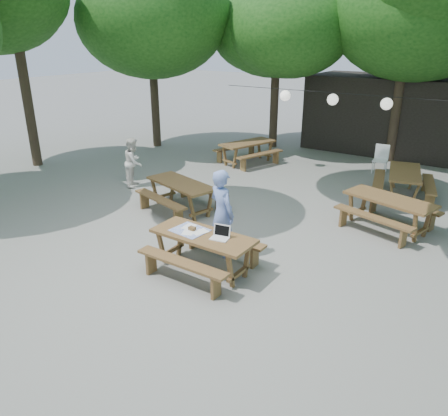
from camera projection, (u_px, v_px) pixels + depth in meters
The scene contains 13 objects.
ground at pixel (228, 246), 9.39m from camera, with size 80.00×80.00×0.00m, color slate.
pavilion at pixel (391, 114), 16.68m from camera, with size 6.00×3.00×2.80m, color black.
main_picnic_table at pixel (203, 252), 8.29m from camera, with size 2.00×1.58×0.75m.
picnic_table_nw at pixel (182, 196), 11.16m from camera, with size 2.23×2.00×0.75m.
picnic_table_ne at pixel (388, 213), 10.10m from camera, with size 2.24×2.01×0.75m.
picnic_table_far_w at pixel (248, 152), 15.31m from camera, with size 2.09×2.29×0.75m.
picnic_table_far_e at pixel (403, 184), 12.07m from camera, with size 1.98×2.22×0.75m.
woman at pixel (222, 213), 8.71m from camera, with size 0.66×0.43×1.81m, color #728BD1.
second_person at pixel (134, 162), 12.87m from camera, with size 0.71×0.55×1.45m, color white.
plastic_chair at pixel (380, 165), 14.31m from camera, with size 0.49×0.49×0.90m.
laptop at pixel (221, 235), 7.99m from camera, with size 0.37×0.32×0.24m.
tabletop_clutter at pixel (190, 230), 8.31m from camera, with size 0.71×0.61×0.08m.
paper_lanterns at pixel (333, 99), 13.21m from camera, with size 9.00×0.34×0.38m.
Camera 1 is at (4.66, -7.02, 4.21)m, focal length 35.00 mm.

